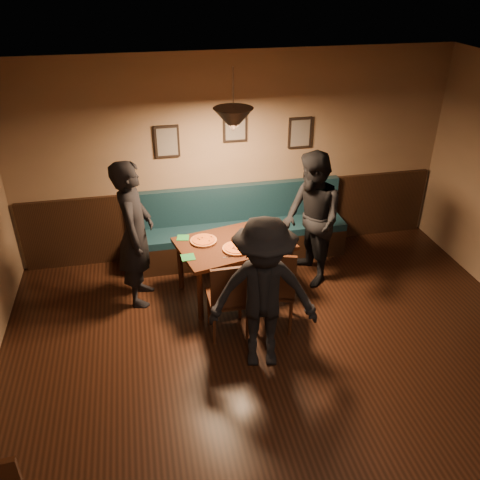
{
  "coord_description": "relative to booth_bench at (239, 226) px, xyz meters",
  "views": [
    {
      "loc": [
        -1.28,
        -2.86,
        3.76
      ],
      "look_at": [
        -0.24,
        2.03,
        0.95
      ],
      "focal_mm": 37.44,
      "sensor_mm": 36.0,
      "label": 1
    }
  ],
  "objects": [
    {
      "name": "floor",
      "position": [
        0.0,
        -3.2,
        -0.5
      ],
      "size": [
        7.0,
        7.0,
        0.0
      ],
      "primitive_type": "plane",
      "color": "black",
      "rests_on": "ground"
    },
    {
      "name": "ceiling",
      "position": [
        0.0,
        -3.2,
        2.3
      ],
      "size": [
        7.0,
        7.0,
        0.0
      ],
      "primitive_type": "plane",
      "rotation": [
        3.14,
        0.0,
        0.0
      ],
      "color": "silver",
      "rests_on": "ground"
    },
    {
      "name": "wall_back",
      "position": [
        0.0,
        0.3,
        0.9
      ],
      "size": [
        6.0,
        0.0,
        6.0
      ],
      "primitive_type": "plane",
      "rotation": [
        1.57,
        0.0,
        0.0
      ],
      "color": "#8C704F",
      "rests_on": "ground"
    },
    {
      "name": "wainscot",
      "position": [
        0.0,
        0.27,
        0.0
      ],
      "size": [
        5.88,
        0.06,
        1.0
      ],
      "primitive_type": "cube",
      "color": "black",
      "rests_on": "ground"
    },
    {
      "name": "booth_bench",
      "position": [
        0.0,
        0.0,
        0.0
      ],
      "size": [
        3.0,
        0.6,
        1.0
      ],
      "primitive_type": null,
      "color": "#0F232D",
      "rests_on": "ground"
    },
    {
      "name": "picture_left",
      "position": [
        -0.9,
        0.27,
        1.2
      ],
      "size": [
        0.32,
        0.04,
        0.42
      ],
      "primitive_type": "cube",
      "color": "black",
      "rests_on": "wall_back"
    },
    {
      "name": "picture_center",
      "position": [
        0.0,
        0.27,
        1.35
      ],
      "size": [
        0.32,
        0.04,
        0.42
      ],
      "primitive_type": "cube",
      "color": "black",
      "rests_on": "wall_back"
    },
    {
      "name": "picture_right",
      "position": [
        0.9,
        0.27,
        1.2
      ],
      "size": [
        0.32,
        0.04,
        0.42
      ],
      "primitive_type": "cube",
      "color": "black",
      "rests_on": "wall_back"
    },
    {
      "name": "pendant_lamp",
      "position": [
        -0.24,
        -0.82,
        1.75
      ],
      "size": [
        0.44,
        0.44,
        0.25
      ],
      "primitive_type": "cone",
      "rotation": [
        3.14,
        0.0,
        0.0
      ],
      "color": "black",
      "rests_on": "ceiling"
    },
    {
      "name": "dining_table",
      "position": [
        -0.24,
        -0.82,
        -0.14
      ],
      "size": [
        1.51,
        1.15,
        0.73
      ],
      "primitive_type": "cube",
      "rotation": [
        0.0,
        0.0,
        0.22
      ],
      "color": "black",
      "rests_on": "floor"
    },
    {
      "name": "chair_near_left",
      "position": [
        -0.47,
        -1.58,
        -0.01
      ],
      "size": [
        0.44,
        0.44,
        0.98
      ],
      "primitive_type": null,
      "rotation": [
        0.0,
        0.0,
        0.02
      ],
      "color": "black",
      "rests_on": "floor"
    },
    {
      "name": "chair_near_right",
      "position": [
        0.09,
        -1.55,
        0.03
      ],
      "size": [
        0.59,
        0.59,
        1.05
      ],
      "primitive_type": null,
      "rotation": [
        0.0,
        0.0,
        -0.33
      ],
      "color": "black",
      "rests_on": "floor"
    },
    {
      "name": "diner_left",
      "position": [
        -1.41,
        -0.72,
        0.42
      ],
      "size": [
        0.54,
        0.73,
        1.84
      ],
      "primitive_type": "imported",
      "rotation": [
        0.0,
        0.0,
        1.41
      ],
      "color": "black",
      "rests_on": "floor"
    },
    {
      "name": "diner_right",
      "position": [
        0.78,
        -0.74,
        0.38
      ],
      "size": [
        0.77,
        0.93,
        1.76
      ],
      "primitive_type": "imported",
      "rotation": [
        0.0,
        0.0,
        -1.45
      ],
      "color": "black",
      "rests_on": "floor"
    },
    {
      "name": "diner_front",
      "position": [
        -0.21,
        -2.14,
        0.35
      ],
      "size": [
        1.19,
        0.82,
        1.7
      ],
      "primitive_type": "imported",
      "rotation": [
        0.0,
        0.0,
        -0.18
      ],
      "color": "black",
      "rests_on": "floor"
    },
    {
      "name": "pizza_a",
      "position": [
        -0.6,
        -0.73,
        0.24
      ],
      "size": [
        0.38,
        0.38,
        0.04
      ],
      "primitive_type": "cylinder",
      "rotation": [
        0.0,
        0.0,
        0.18
      ],
      "color": "orange",
      "rests_on": "dining_table"
    },
    {
      "name": "pizza_b",
      "position": [
        -0.25,
        -1.01,
        0.25
      ],
      "size": [
        0.44,
        0.44,
        0.04
      ],
      "primitive_type": "cylinder",
      "rotation": [
        0.0,
        0.0,
        -0.36
      ],
      "color": "#C76A25",
      "rests_on": "dining_table"
    },
    {
      "name": "pizza_c",
      "position": [
        0.19,
        -0.64,
        0.24
      ],
      "size": [
        0.32,
        0.32,
        0.04
      ],
      "primitive_type": "cylinder",
      "rotation": [
        0.0,
        0.0,
        0.0
      ],
      "color": "orange",
      "rests_on": "dining_table"
    },
    {
      "name": "soda_glass",
      "position": [
        0.4,
        -1.1,
        0.3
      ],
      "size": [
        0.08,
        0.08,
        0.15
      ],
      "primitive_type": "cylinder",
      "rotation": [
        0.0,
        0.0,
        -0.12
      ],
      "color": "black",
      "rests_on": "dining_table"
    },
    {
      "name": "tabasco_bottle",
      "position": [
        0.3,
        -0.85,
        0.28
      ],
      "size": [
        0.03,
        0.03,
        0.11
      ],
      "primitive_type": "cylinder",
      "rotation": [
        0.0,
        0.0,
        -0.07
      ],
      "color": "#A81705",
      "rests_on": "dining_table"
    },
    {
      "name": "napkin_a",
      "position": [
        -0.84,
        -0.58,
        0.23
      ],
      "size": [
        0.17,
        0.17,
        0.01
      ],
      "primitive_type": "cube",
      "rotation": [
        0.0,
        0.0,
        -0.19
      ],
      "color": "#1C6B2D",
      "rests_on": "dining_table"
    },
    {
      "name": "napkin_b",
      "position": [
        -0.84,
        -1.06,
        0.23
      ],
      "size": [
        0.16,
        0.16,
        0.01
      ],
      "primitive_type": "cube",
      "rotation": [
        0.0,
        0.0,
        0.05
      ],
      "color": "#1A652D",
      "rests_on": "dining_table"
    },
    {
      "name": "cutlery_set",
      "position": [
        -0.28,
        -1.15,
        0.23
      ],
      "size": [
        0.18,
        0.03,
        0.0
      ],
      "primitive_type": "cube",
      "rotation": [
        0.0,
        0.0,
        1.51
      ],
      "color": "white",
      "rests_on": "dining_table"
    }
  ]
}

